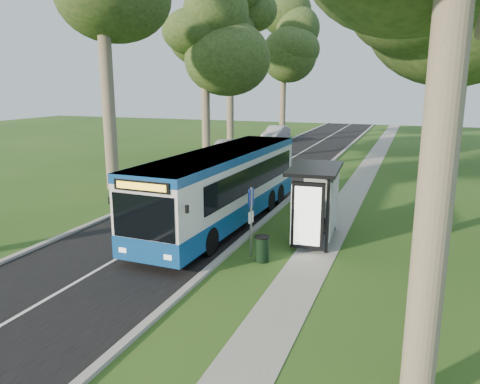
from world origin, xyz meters
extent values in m
plane|color=#264B17|center=(0.00, 0.00, 0.00)|extent=(120.00, 120.00, 0.00)
cube|color=black|center=(-3.50, 10.00, 0.01)|extent=(7.00, 100.00, 0.02)
cube|color=#9E9B93|center=(0.00, 10.00, 0.06)|extent=(0.25, 100.00, 0.12)
cube|color=#9E9B93|center=(-7.00, 10.00, 0.06)|extent=(0.25, 100.00, 0.12)
cube|color=white|center=(-3.50, 10.00, 0.02)|extent=(0.12, 100.00, 0.00)
cube|color=gray|center=(3.00, 10.00, 0.01)|extent=(1.50, 100.00, 0.02)
cube|color=white|center=(-1.60, 3.65, 1.80)|extent=(2.97, 12.28, 2.90)
cube|color=#0F478F|center=(-1.60, 3.65, 0.76)|extent=(3.00, 12.32, 0.81)
cube|color=#0F478F|center=(-1.60, 3.65, 3.09)|extent=(3.00, 12.32, 0.33)
cube|color=black|center=(-1.60, -2.48, 1.93)|extent=(2.29, 0.13, 1.47)
cube|color=yellow|center=(-1.60, -2.51, 2.95)|extent=(1.83, 0.08, 0.22)
cube|color=black|center=(-1.60, -2.41, 0.51)|extent=(2.44, 0.21, 0.31)
cylinder|color=black|center=(-2.75, -0.12, 0.53)|extent=(0.32, 1.07, 1.06)
cylinder|color=black|center=(-0.45, -0.12, 0.53)|extent=(0.32, 1.07, 1.06)
cylinder|color=black|center=(-2.75, 7.20, 0.53)|extent=(0.32, 1.07, 1.06)
cylinder|color=black|center=(-0.45, 7.20, 0.53)|extent=(0.32, 1.07, 1.06)
cylinder|color=gray|center=(0.87, 0.23, 1.28)|extent=(0.08, 0.08, 2.55)
cube|color=navy|center=(0.87, 0.23, 2.20)|extent=(0.10, 0.36, 0.63)
cylinder|color=yellow|center=(0.84, 0.23, 2.35)|extent=(0.05, 0.22, 0.22)
cube|color=white|center=(0.87, 0.23, 1.48)|extent=(0.10, 0.31, 0.41)
cube|color=black|center=(3.25, 1.51, 1.41)|extent=(0.12, 0.12, 2.81)
cube|color=black|center=(3.25, 4.39, 1.41)|extent=(0.12, 0.12, 2.81)
cube|color=black|center=(2.55, 2.95, 2.88)|extent=(2.07, 3.55, 0.14)
cube|color=silver|center=(3.34, 2.95, 1.52)|extent=(0.22, 2.87, 2.25)
cube|color=black|center=(2.55, 1.37, 1.41)|extent=(1.19, 0.26, 2.48)
cube|color=white|center=(2.55, 1.28, 1.41)|extent=(0.96, 0.08, 2.20)
cube|color=black|center=(2.89, 3.28, 0.51)|extent=(0.56, 2.05, 0.07)
cylinder|color=black|center=(1.39, -0.05, 0.44)|extent=(0.49, 0.49, 0.88)
cylinder|color=black|center=(1.39, -0.05, 0.90)|extent=(0.53, 0.53, 0.05)
imported|color=silver|center=(-9.28, 21.90, 0.75)|extent=(2.78, 4.72, 1.51)
imported|color=#B3B6BB|center=(-8.10, 34.11, 0.83)|extent=(1.99, 5.10, 1.65)
cylinder|color=#7A6B56|center=(-10.50, 8.00, 6.56)|extent=(0.73, 0.73, 13.12)
cylinder|color=#7A6B56|center=(-9.00, 18.00, 4.88)|extent=(0.64, 0.64, 9.76)
ellipsoid|color=#223F18|center=(-9.00, 18.00, 10.04)|extent=(5.20, 5.20, 6.69)
cylinder|color=#7A6B56|center=(-11.00, 28.00, 5.85)|extent=(0.69, 0.69, 11.70)
ellipsoid|color=#223F18|center=(-11.00, 28.00, 12.04)|extent=(5.20, 5.20, 8.02)
cylinder|color=#7A6B56|center=(-8.50, 38.00, 5.39)|extent=(0.67, 0.67, 10.78)
ellipsoid|color=#223F18|center=(-8.50, 38.00, 11.09)|extent=(5.20, 5.20, 7.39)
cylinder|color=#7A6B56|center=(6.50, -6.00, 4.83)|extent=(0.64, 0.64, 9.65)
cylinder|color=#7A6B56|center=(7.50, 6.00, 5.24)|extent=(0.66, 0.66, 10.49)
cylinder|color=#7A6B56|center=(6.80, 18.00, 6.02)|extent=(0.70, 0.70, 12.03)
cylinder|color=#7A6B56|center=(8.00, 30.00, 4.91)|extent=(0.64, 0.64, 9.83)
ellipsoid|color=#223F18|center=(8.00, 30.00, 10.11)|extent=(5.20, 5.20, 6.74)
camera|label=1|loc=(6.09, -14.75, 6.07)|focal=35.00mm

